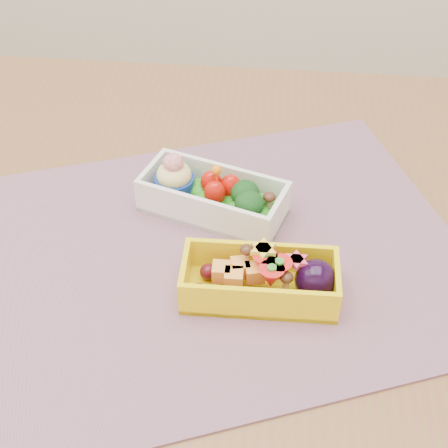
# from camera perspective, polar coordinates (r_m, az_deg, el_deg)

# --- Properties ---
(table) EXTENTS (1.20, 0.80, 0.75)m
(table) POSITION_cam_1_polar(r_m,az_deg,el_deg) (0.72, -2.57, -8.38)
(table) COLOR brown
(table) RESTS_ON ground
(placemat) EXTENTS (0.60, 0.54, 0.00)m
(placemat) POSITION_cam_1_polar(r_m,az_deg,el_deg) (0.65, -0.70, -2.79)
(placemat) COLOR #94666D
(placemat) RESTS_ON table
(bento_white) EXTENTS (0.17, 0.11, 0.06)m
(bento_white) POSITION_cam_1_polar(r_m,az_deg,el_deg) (0.68, -1.04, 2.54)
(bento_white) COLOR white
(bento_white) RESTS_ON placemat
(bento_yellow) EXTENTS (0.15, 0.07, 0.05)m
(bento_yellow) POSITION_cam_1_polar(r_m,az_deg,el_deg) (0.60, 3.54, -4.96)
(bento_yellow) COLOR yellow
(bento_yellow) RESTS_ON placemat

